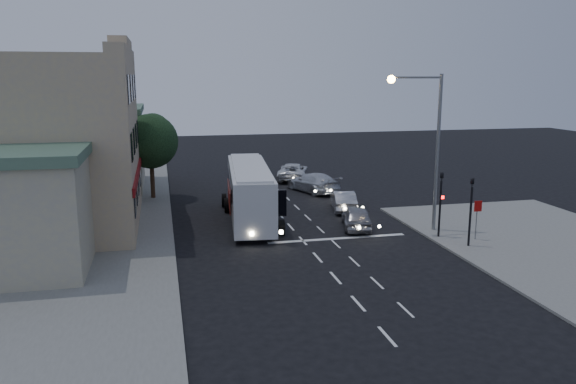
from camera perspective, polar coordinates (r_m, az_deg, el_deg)
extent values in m
plane|color=black|center=(29.49, 2.49, -6.07)|extent=(120.00, 120.00, 0.00)
cube|color=slate|center=(36.61, -21.13, -3.23)|extent=(12.00, 50.00, 0.12)
cube|color=silver|center=(20.69, 10.04, -14.25)|extent=(0.12, 1.60, 0.01)
cube|color=silver|center=(23.23, 7.14, -11.17)|extent=(0.12, 1.60, 0.01)
cube|color=silver|center=(25.86, 4.86, -8.68)|extent=(0.12, 1.60, 0.01)
cube|color=silver|center=(28.57, 3.03, -6.65)|extent=(0.12, 1.60, 0.01)
cube|color=silver|center=(31.33, 1.53, -4.97)|extent=(0.12, 1.60, 0.01)
cube|color=silver|center=(34.13, 0.28, -3.57)|extent=(0.12, 1.60, 0.01)
cube|color=silver|center=(36.96, -0.78, -2.37)|extent=(0.12, 1.60, 0.01)
cube|color=silver|center=(39.82, -1.68, -1.35)|extent=(0.12, 1.60, 0.01)
cube|color=silver|center=(42.70, -2.46, -0.46)|extent=(0.12, 1.60, 0.01)
cube|color=silver|center=(45.59, -3.15, 0.32)|extent=(0.12, 1.60, 0.01)
cube|color=silver|center=(22.95, 11.84, -11.62)|extent=(0.10, 1.50, 0.01)
cube|color=silver|center=(25.50, 9.02, -9.09)|extent=(0.10, 1.50, 0.01)
cube|color=silver|center=(28.13, 6.75, -7.01)|extent=(0.10, 1.50, 0.01)
cube|color=silver|center=(30.84, 4.88, -5.29)|extent=(0.10, 1.50, 0.01)
cube|color=silver|center=(33.59, 3.33, -3.84)|extent=(0.10, 1.50, 0.01)
cube|color=silver|center=(36.38, 2.02, -2.61)|extent=(0.10, 1.50, 0.01)
cube|color=silver|center=(39.21, 0.90, -1.55)|extent=(0.10, 1.50, 0.01)
cube|color=silver|center=(42.05, -0.07, -0.64)|extent=(0.10, 1.50, 0.01)
cube|color=silver|center=(44.92, -0.92, 0.16)|extent=(0.10, 1.50, 0.01)
cube|color=silver|center=(47.80, -1.66, 0.86)|extent=(0.10, 1.50, 0.01)
cube|color=silver|center=(31.87, 5.02, -4.73)|extent=(8.00, 0.35, 0.01)
cube|color=silver|center=(35.48, -3.92, 0.07)|extent=(3.47, 11.58, 3.04)
cube|color=silver|center=(35.20, -3.96, 2.57)|extent=(3.06, 11.17, 0.17)
cube|color=black|center=(29.93, -2.24, -1.17)|extent=(2.19, 0.33, 1.43)
cube|color=black|center=(36.02, -2.17, 1.26)|extent=(0.96, 9.47, 0.86)
cube|color=black|center=(35.66, -5.96, 1.10)|extent=(0.96, 9.47, 0.86)
cube|color=maroon|center=(36.68, -2.28, -0.21)|extent=(0.54, 5.21, 1.33)
cube|color=maroon|center=(36.33, -6.03, -0.39)|extent=(0.54, 5.21, 1.33)
cylinder|color=black|center=(31.79, -4.88, -3.88)|extent=(0.42, 0.98, 0.95)
cylinder|color=black|center=(32.19, -0.68, -3.64)|extent=(0.42, 0.98, 0.95)
cylinder|color=black|center=(37.92, -6.23, -1.35)|extent=(0.42, 0.98, 0.95)
cylinder|color=black|center=(38.25, -2.69, -1.18)|extent=(0.42, 0.98, 0.95)
cylinder|color=black|center=(39.49, -6.51, -0.83)|extent=(0.42, 0.98, 0.95)
cylinder|color=black|center=(39.81, -3.11, -0.67)|extent=(0.42, 0.98, 0.95)
cylinder|color=#FFF2CC|center=(30.13, -3.71, -4.27)|extent=(0.25, 0.07, 0.25)
cylinder|color=#FFF2CC|center=(30.42, -0.70, -4.10)|extent=(0.25, 0.07, 0.25)
imported|color=gray|center=(33.89, 6.99, -2.57)|extent=(2.57, 4.31, 1.37)
imported|color=#B0B0B2|center=(38.40, 5.64, -0.87)|extent=(2.19, 4.29, 1.35)
imported|color=silver|center=(44.27, 2.57, 0.98)|extent=(3.75, 5.65, 1.52)
imported|color=silver|center=(49.41, 0.50, 2.09)|extent=(3.95, 5.80, 1.47)
cylinder|color=black|center=(32.51, 15.18, -1.64)|extent=(0.12, 0.12, 3.20)
imported|color=black|center=(32.11, 15.37, 1.92)|extent=(0.15, 0.18, 0.90)
cube|color=black|center=(32.20, 15.39, -0.50)|extent=(0.25, 0.12, 0.30)
cube|color=#FF0C0C|center=(32.14, 15.45, -0.53)|extent=(0.16, 0.02, 0.18)
cylinder|color=black|center=(31.16, 18.03, -2.38)|extent=(0.12, 0.12, 3.20)
imported|color=black|center=(30.75, 18.27, 1.33)|extent=(0.18, 0.15, 0.90)
cylinder|color=slate|center=(32.64, 18.58, -2.88)|extent=(0.06, 0.06, 2.00)
cube|color=#9B0706|center=(32.38, 18.75, -1.37)|extent=(0.45, 0.03, 0.60)
cylinder|color=slate|center=(33.39, 14.93, 3.78)|extent=(0.20, 0.20, 9.00)
cylinder|color=slate|center=(32.43, 12.94, 11.28)|extent=(3.00, 0.12, 0.12)
sphere|color=#FFBF59|center=(31.81, 10.45, 11.20)|extent=(0.44, 0.44, 0.44)
cube|color=gray|center=(35.88, -23.31, 4.55)|extent=(10.00, 12.00, 10.00)
cube|color=gray|center=(35.15, -16.60, 13.48)|extent=(1.00, 12.00, 0.50)
cube|color=gray|center=(35.17, -16.65, 14.29)|extent=(1.00, 6.00, 0.50)
cube|color=maroon|center=(35.59, -15.04, 1.80)|extent=(0.15, 12.00, 0.50)
cube|color=black|center=(31.32, -15.29, -1.02)|extent=(0.06, 1.30, 1.50)
cube|color=black|center=(34.26, -15.10, 0.06)|extent=(0.06, 1.30, 1.50)
cube|color=black|center=(37.20, -14.94, 0.97)|extent=(0.06, 1.30, 1.50)
cube|color=black|center=(40.15, -14.81, 1.75)|extent=(0.06, 1.30, 1.50)
cube|color=black|center=(30.82, -15.59, 4.43)|extent=(0.06, 1.30, 1.50)
cube|color=black|center=(33.80, -15.37, 5.05)|extent=(0.06, 1.30, 1.50)
cube|color=black|center=(36.78, -15.19, 5.57)|extent=(0.06, 1.30, 1.50)
cube|color=black|center=(39.76, -15.03, 6.01)|extent=(0.06, 1.30, 1.50)
cube|color=black|center=(30.61, -15.90, 10.00)|extent=(0.06, 1.30, 1.50)
cube|color=black|center=(33.61, -15.65, 10.13)|extent=(0.06, 1.30, 1.50)
cube|color=black|center=(36.60, -15.44, 10.24)|extent=(0.06, 1.30, 1.50)
cube|color=black|center=(39.60, -15.27, 10.33)|extent=(0.06, 1.30, 1.50)
cube|color=gray|center=(28.19, -26.92, -2.45)|extent=(7.00, 5.00, 5.20)
cube|color=gray|center=(47.81, -20.02, 3.94)|extent=(9.00, 9.00, 6.00)
cube|color=#4A6953|center=(47.52, -20.30, 7.82)|extent=(9.40, 9.40, 0.50)
cylinder|color=black|center=(42.73, -13.61, 1.30)|extent=(0.32, 0.32, 2.80)
sphere|color=black|center=(42.33, -13.79, 5.03)|extent=(4.00, 4.00, 4.00)
sphere|color=#2B542C|center=(42.85, -13.56, 6.06)|extent=(2.60, 2.60, 2.60)
sphere|color=black|center=(41.70, -14.24, 5.47)|extent=(2.40, 2.40, 2.40)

